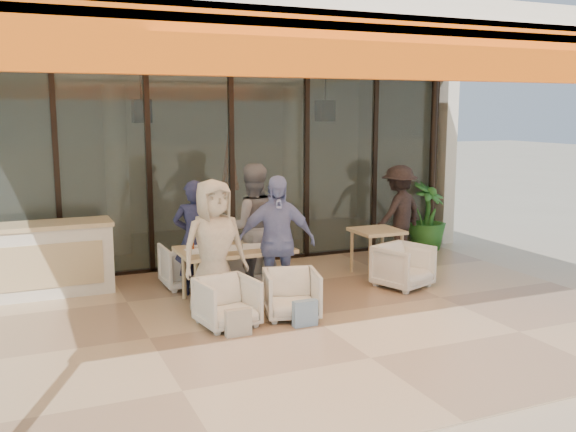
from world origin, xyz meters
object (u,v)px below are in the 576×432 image
Objects in this scene: diner_grey at (252,227)px; side_chair at (403,264)px; chair_far_right at (241,259)px; host_counter at (44,259)px; chair_near_right at (292,292)px; chair_near_left at (227,300)px; chair_far_left at (187,263)px; side_table at (377,236)px; diner_cream at (214,248)px; diner_navy at (195,239)px; diner_periwinkle at (276,242)px; standing_woman at (399,212)px; dining_table at (234,252)px; potted_palm at (427,217)px.

side_chair is at bearing 166.40° from diner_grey.
host_counter is at bearing 3.90° from chair_far_right.
side_chair is (2.04, -1.30, 0.02)m from chair_far_right.
chair_near_left is at bearing -166.04° from chair_near_right.
side_table is at bearing 167.93° from chair_far_left.
chair_far_right is at bearing -82.10° from diner_grey.
diner_cream is at bearing 69.50° from chair_far_right.
diner_cream is at bearing 88.80° from chair_far_left.
diner_grey is 2.26m from side_chair.
diner_grey is (0.84, -0.50, 0.56)m from chair_far_left.
diner_navy is at bearing 88.80° from chair_far_left.
diner_periwinkle is 1.07× the size of standing_woman.
diner_navy is 0.85m from diner_grey.
diner_navy is at bearing -23.01° from host_counter.
diner_periwinkle is at bearing 97.90° from diner_grey.
diner_periwinkle is at bearing 22.32° from chair_near_left.
dining_table reaches higher than chair_near_right.
dining_table is at bearing 128.06° from chair_near_right.
potted_palm is (1.84, 2.00, 0.27)m from side_chair.
diner_grey reaches higher than chair_far_left.
host_counter is 2.78× the size of chair_near_left.
side_table reaches higher than chair_near_right.
standing_woman is 0.98m from potted_palm.
diner_periwinkle is (0.00, -1.40, 0.54)m from chair_far_right.
chair_far_left is at bearing -68.39° from diner_navy.
diner_periwinkle reaches higher than diner_cream.
diner_periwinkle is at bearing 103.96° from chair_near_right.
diner_periwinkle reaches higher than chair_far_left.
chair_near_right is 1.51m from diner_grey.
side_table reaches higher than chair_near_left.
diner_cream is (-0.84, -1.40, 0.53)m from chair_far_right.
chair_far_right is 1.02× the size of chair_near_left.
diner_navy is 3.02m from side_chair.
chair_far_left is 0.41× the size of diner_periwinkle.
side_table is at bearing 70.18° from side_chair.
diner_grey is at bearing 178.53° from side_table.
diner_grey reaches higher than side_table.
chair_near_right is at bearing 112.65° from chair_far_left.
chair_near_right is 0.95× the size of side_chair.
chair_near_right is at bearing 100.46° from chair_far_right.
host_counter is 4.88m from side_table.
chair_near_left is at bearing -135.90° from diner_periwinkle.
diner_periwinkle is 2.10m from side_chair.
diner_navy reaches higher than chair_far_left.
diner_cream reaches higher than diner_navy.
chair_near_left is 0.36× the size of diner_grey.
side_chair is at bearing 30.32° from chair_near_right.
chair_near_left is 0.38× the size of diner_periwinkle.
chair_far_left is at bearing 127.81° from chair_near_right.
diner_grey is 0.90m from diner_periwinkle.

